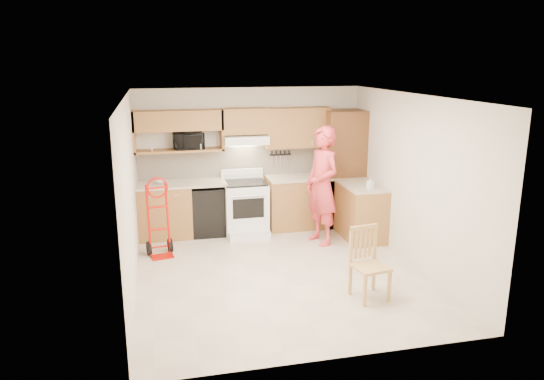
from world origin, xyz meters
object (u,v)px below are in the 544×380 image
object	(u,v)px
person	(322,186)
dining_chair	(370,264)
microwave	(188,141)
hand_truck	(159,221)
range	(246,204)

from	to	relation	value
person	dining_chair	distance (m)	2.17
person	microwave	bearing A→B (deg)	-133.01
person	hand_truck	size ratio (longest dim) A/B	1.73
person	hand_truck	xyz separation A→B (m)	(-2.62, -0.01, -0.41)
person	range	bearing A→B (deg)	-138.46
dining_chair	person	bearing A→B (deg)	79.53
range	dining_chair	bearing A→B (deg)	-68.70
range	person	distance (m)	1.41
range	person	xyz separation A→B (m)	(1.14, -0.71, 0.43)
microwave	dining_chair	world-z (taller)	microwave
microwave	hand_truck	bearing A→B (deg)	-122.65
person	dining_chair	world-z (taller)	person
range	hand_truck	size ratio (longest dim) A/B	0.97
range	dining_chair	size ratio (longest dim) A/B	1.18
microwave	dining_chair	distance (m)	3.89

